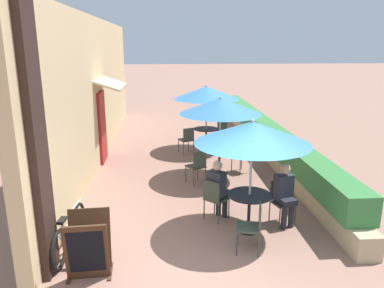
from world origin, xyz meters
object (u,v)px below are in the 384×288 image
(cafe_chair_near_left, at_px, (281,198))
(patio_table_far, at_px, (206,134))
(cafe_chair_near_back, at_px, (253,224))
(patio_umbrella_far, at_px, (206,93))
(patio_table_mid, at_px, (219,158))
(cafe_chair_mid_right, at_px, (197,165))
(coffee_cup_mid, at_px, (222,150))
(cafe_chair_far_right, at_px, (224,132))
(seated_patron_near_right, at_px, (218,187))
(seated_patron_near_left, at_px, (285,192))
(cafe_chair_mid_left, at_px, (239,154))
(cafe_chair_far_left, at_px, (187,138))
(cafe_chair_near_right, at_px, (215,196))
(patio_table_near, at_px, (249,204))
(menu_board, at_px, (88,246))
(patio_umbrella_mid, at_px, (220,106))
(patio_umbrella_near, at_px, (252,133))
(bicycle_leaning, at_px, (70,233))

(cafe_chair_near_left, relative_size, patio_table_far, 1.05)
(cafe_chair_near_back, xyz_separation_m, patio_umbrella_far, (-0.07, 6.34, 1.41))
(patio_table_far, bearing_deg, patio_table_mid, -88.94)
(cafe_chair_mid_right, height_order, coffee_cup_mid, cafe_chair_mid_right)
(cafe_chair_far_right, bearing_deg, seated_patron_near_right, 55.50)
(seated_patron_near_left, xyz_separation_m, cafe_chair_near_back, (-0.84, -0.93, -0.17))
(seated_patron_near_left, xyz_separation_m, cafe_chair_mid_left, (-0.24, 3.19, -0.17))
(patio_table_far, height_order, cafe_chair_far_left, cafe_chair_far_left)
(patio_table_far, bearing_deg, patio_umbrella_far, 0.00)
(cafe_chair_near_right, bearing_deg, cafe_chair_near_left, 35.79)
(seated_patron_near_right, bearing_deg, cafe_chair_mid_left, 114.05)
(patio_table_near, height_order, cafe_chair_mid_left, cafe_chair_mid_left)
(cafe_chair_far_left, bearing_deg, cafe_chair_near_left, -96.72)
(coffee_cup_mid, xyz_separation_m, menu_board, (-2.69, -4.08, -0.30))
(patio_table_mid, bearing_deg, seated_patron_near_left, -72.60)
(patio_umbrella_far, relative_size, cafe_chair_far_left, 2.51)
(seated_patron_near_right, distance_m, patio_umbrella_mid, 2.72)
(patio_table_mid, relative_size, cafe_chair_far_left, 0.95)
(cafe_chair_far_right, xyz_separation_m, menu_board, (-3.25, -7.16, -0.03))
(cafe_chair_near_back, distance_m, patio_table_mid, 3.69)
(cafe_chair_near_back, distance_m, patio_umbrella_mid, 3.95)
(patio_umbrella_mid, distance_m, cafe_chair_far_left, 2.77)
(seated_patron_near_right, xyz_separation_m, patio_umbrella_far, (0.34, 5.04, 1.24))
(seated_patron_near_left, bearing_deg, patio_umbrella_near, -2.69)
(coffee_cup_mid, distance_m, cafe_chair_far_left, 2.46)
(cafe_chair_near_left, relative_size, cafe_chair_mid_left, 1.00)
(cafe_chair_near_back, xyz_separation_m, coffee_cup_mid, (0.02, 3.64, 0.27))
(cafe_chair_near_right, relative_size, patio_umbrella_far, 0.40)
(cafe_chair_near_left, height_order, cafe_chair_far_left, same)
(patio_umbrella_mid, height_order, cafe_chair_mid_left, patio_umbrella_mid)
(patio_umbrella_near, distance_m, seated_patron_near_right, 1.45)
(cafe_chair_mid_left, bearing_deg, patio_umbrella_far, -101.92)
(seated_patron_near_left, distance_m, cafe_chair_far_right, 5.80)
(cafe_chair_near_right, relative_size, cafe_chair_mid_right, 1.00)
(seated_patron_near_left, relative_size, patio_table_far, 1.51)
(patio_table_far, bearing_deg, patio_umbrella_near, -88.16)
(patio_umbrella_near, height_order, patio_table_mid, patio_umbrella_near)
(patio_umbrella_near, bearing_deg, patio_table_mid, 92.55)
(coffee_cup_mid, height_order, patio_table_far, coffee_cup_mid)
(patio_umbrella_mid, relative_size, menu_board, 2.23)
(seated_patron_near_left, relative_size, patio_umbrella_mid, 0.57)
(patio_umbrella_far, bearing_deg, seated_patron_near_left, -80.42)
(cafe_chair_near_left, distance_m, coffee_cup_mid, 2.73)
(cafe_chair_near_back, xyz_separation_m, cafe_chair_far_right, (0.58, 6.72, 0.00))
(patio_table_near, xyz_separation_m, cafe_chair_far_right, (0.48, 5.97, -0.04))
(patio_table_near, bearing_deg, cafe_chair_far_right, 85.43)
(coffee_cup_mid, relative_size, bicycle_leaning, 0.05)
(cafe_chair_near_right, distance_m, patio_umbrella_mid, 2.88)
(coffee_cup_mid, distance_m, patio_table_far, 2.72)
(patio_umbrella_near, distance_m, patio_umbrella_mid, 2.94)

